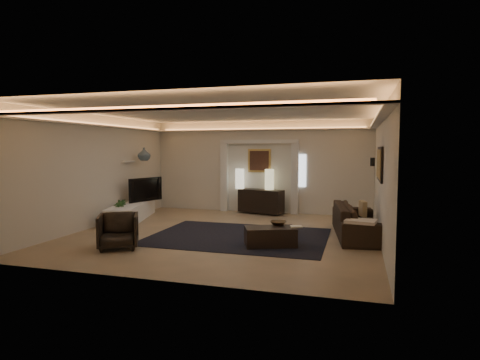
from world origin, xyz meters
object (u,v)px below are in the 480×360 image
(console, at_px, (261,201))
(coffee_table, at_px, (270,236))
(sofa, at_px, (358,221))
(armchair, at_px, (118,231))

(console, distance_m, coffee_table, 4.18)
(sofa, distance_m, armchair, 5.32)
(sofa, height_order, armchair, sofa)
(coffee_table, bearing_deg, armchair, 178.20)
(sofa, relative_size, coffee_table, 2.43)
(coffee_table, height_order, armchair, armchair)
(coffee_table, distance_m, armchair, 3.12)
(console, bearing_deg, sofa, -24.16)
(sofa, relative_size, armchair, 3.22)
(console, bearing_deg, coffee_table, -56.79)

